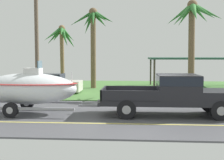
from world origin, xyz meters
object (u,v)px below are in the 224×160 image
at_px(boat_on_trailer, 28,88).
at_px(palm_tree_near_right, 94,29).
at_px(pickup_truck_towing, 177,92).
at_px(palm_tree_near_left, 62,40).
at_px(palm_tree_mid, 193,25).
at_px(utility_pole, 37,36).
at_px(parked_sedan_near, 47,84).
at_px(carport_awning, 196,59).

bearing_deg(boat_on_trailer, palm_tree_near_right, 81.75).
relative_size(pickup_truck_towing, boat_on_trailer, 1.06).
relative_size(pickup_truck_towing, palm_tree_near_right, 0.94).
distance_m(pickup_truck_towing, palm_tree_near_left, 13.97).
bearing_deg(palm_tree_mid, boat_on_trailer, -144.21).
xyz_separation_m(boat_on_trailer, palm_tree_near_right, (1.55, 10.71, 3.57)).
relative_size(palm_tree_near_left, utility_pole, 0.69).
bearing_deg(utility_pole, palm_tree_near_left, 89.28).
relative_size(palm_tree_near_left, palm_tree_near_right, 0.80).
height_order(palm_tree_near_right, utility_pole, utility_pole).
relative_size(parked_sedan_near, palm_tree_near_left, 0.92).
distance_m(boat_on_trailer, palm_tree_near_left, 11.65).
bearing_deg(parked_sedan_near, utility_pole, -86.82).
height_order(boat_on_trailer, utility_pole, utility_pole).
relative_size(carport_awning, palm_tree_mid, 1.21).
relative_size(pickup_truck_towing, palm_tree_mid, 0.99).
xyz_separation_m(carport_awning, palm_tree_mid, (-1.28, -5.31, 2.16)).
bearing_deg(pickup_truck_towing, carport_awning, 75.18).
bearing_deg(palm_tree_near_left, utility_pole, -90.72).
xyz_separation_m(parked_sedan_near, carport_awning, (10.95, 3.93, 1.70)).
xyz_separation_m(parked_sedan_near, palm_tree_near_left, (0.21, 3.87, 3.23)).
bearing_deg(palm_tree_near_right, pickup_truck_towing, -64.66).
bearing_deg(boat_on_trailer, utility_pole, 103.46).
distance_m(pickup_truck_towing, carport_awning, 11.79).
relative_size(carport_awning, utility_pole, 0.99).
xyz_separation_m(palm_tree_near_right, palm_tree_mid, (6.79, -4.69, -0.18)).
distance_m(carport_awning, palm_tree_mid, 5.87).
bearing_deg(pickup_truck_towing, utility_pole, 147.35).
bearing_deg(palm_tree_near_right, utility_pole, -115.79).
distance_m(palm_tree_near_left, palm_tree_mid, 10.84).
distance_m(palm_tree_near_right, utility_pole, 6.39).
bearing_deg(parked_sedan_near, carport_awning, 19.73).
xyz_separation_m(pickup_truck_towing, boat_on_trailer, (-6.62, 0.00, 0.13)).
relative_size(palm_tree_near_right, utility_pole, 0.86).
bearing_deg(carport_awning, boat_on_trailer, -130.35).
xyz_separation_m(pickup_truck_towing, palm_tree_near_left, (-7.75, 11.27, 2.89)).
xyz_separation_m(carport_awning, palm_tree_near_left, (-10.74, -0.06, 1.53)).
bearing_deg(pickup_truck_towing, parked_sedan_near, 137.09).
relative_size(palm_tree_near_left, palm_tree_mid, 0.84).
bearing_deg(parked_sedan_near, boat_on_trailer, -79.79).
bearing_deg(pickup_truck_towing, palm_tree_near_left, 124.51).
relative_size(boat_on_trailer, parked_sedan_near, 1.20).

